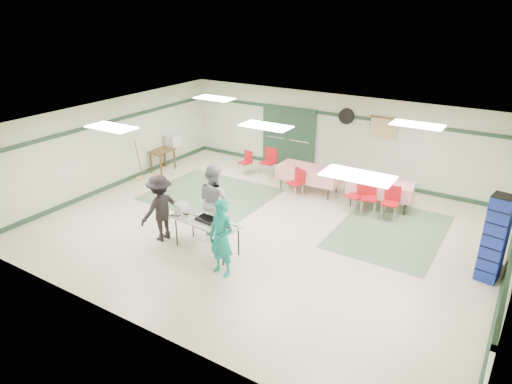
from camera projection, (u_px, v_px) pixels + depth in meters
The scene contains 40 objects.
floor at pixel (265, 227), 11.76m from camera, with size 11.00×11.00×0.00m, color beige.
ceiling at pixel (266, 125), 10.70m from camera, with size 11.00×11.00×0.00m, color white.
wall_back at pixel (337, 136), 14.75m from camera, with size 11.00×11.00×0.00m, color #B3BEA2.
wall_front at pixel (129, 260), 7.71m from camera, with size 11.00×11.00×0.00m, color #B3BEA2.
wall_left at pixel (111, 144), 13.91m from camera, with size 9.00×9.00×0.00m, color #B3BEA2.
trim_back at pixel (338, 115), 14.45m from camera, with size 11.00×0.06×0.10m, color #1F3928.
baseboard_back at pixel (334, 174), 15.23m from camera, with size 11.00×0.06×0.12m, color #1F3928.
trim_left at pixel (109, 122), 13.63m from camera, with size 9.00×0.06×0.10m, color #1F3928.
baseboard_left at pixel (117, 184), 14.40m from camera, with size 9.00×0.06×0.12m, color #1F3928.
baseboard_right at pixel (501, 292), 9.06m from camera, with size 9.00×0.06×0.12m, color #1F3928.
green_patch_a at pixel (211, 194), 13.76m from camera, with size 3.50×3.00×0.01m, color #637D5B.
green_patch_b at pixel (390, 231), 11.56m from camera, with size 2.50×3.50×0.01m, color #637D5B.
double_door_left at pixel (277, 136), 15.89m from camera, with size 0.90×0.06×2.10m, color gray.
double_door_right at pixel (301, 140), 15.43m from camera, with size 0.90×0.06×2.10m, color gray.
door_frame at pixel (288, 138), 15.64m from camera, with size 2.00×0.03×2.15m, color #1F3928.
wall_fan at pixel (346, 116), 14.28m from camera, with size 0.50×0.50×0.10m, color black.
scroll_banner at pixel (383, 128), 13.77m from camera, with size 0.80×0.02×0.60m, color tan.
serving_table at pixel (206, 223), 10.42m from camera, with size 1.73×0.83×0.76m.
sheet_tray_right at pixel (223, 227), 10.08m from camera, with size 0.56×0.43×0.02m, color silver.
sheet_tray_mid at pixel (209, 217), 10.56m from camera, with size 0.57×0.43×0.02m, color silver.
sheet_tray_left at pixel (183, 217), 10.59m from camera, with size 0.56×0.43×0.02m, color silver.
baking_pan at pixel (207, 219), 10.40m from camera, with size 0.48×0.30×0.08m, color black.
foam_box_stack at pixel (181, 208), 10.78m from camera, with size 0.26×0.24×0.24m, color white.
volunteer_teal at pixel (221, 238), 9.48m from camera, with size 0.62×0.40×1.69m, color #148984.
volunteer_grey at pixel (214, 200), 11.10m from camera, with size 0.88×0.69×1.81m, color gray.
volunteer_dark at pixel (160, 208), 10.89m from camera, with size 1.07×0.61×1.65m, color black.
dining_table_a at pixel (380, 188), 12.73m from camera, with size 1.86×1.04×0.77m.
dining_table_b at pixel (309, 173), 13.80m from camera, with size 1.89×0.85×0.77m.
chair_a at pixel (369, 194), 12.35m from camera, with size 0.55×0.55×0.92m.
chair_b at pixel (357, 192), 12.52m from camera, with size 0.53×0.53×0.88m.
chair_c at pixel (391, 199), 12.06m from camera, with size 0.45×0.45×0.90m.
chair_d at pixel (297, 180), 13.42m from camera, with size 0.52×0.52×0.87m.
chair_loose_a at pixel (269, 159), 15.00m from camera, with size 0.44×0.44×0.94m.
chair_loose_b at pixel (247, 160), 15.24m from camera, with size 0.44×0.44×0.79m.
crate_stack_blue_a at pixel (495, 241), 9.57m from camera, with size 0.39×0.39×1.50m, color navy.
crate_stack_red at pixel (495, 243), 9.90m from camera, with size 0.42×0.42×1.10m, color maroon.
crate_stack_blue_b at pixel (495, 239), 9.23m from camera, with size 0.42×0.42×1.90m, color navy.
printer_table at pixel (162, 153), 15.43m from camera, with size 0.57×0.86×0.74m.
office_printer at pixel (173, 141), 15.77m from camera, with size 0.46×0.40×0.36m, color #B3B3AE.
broom at pixel (138, 159), 14.65m from camera, with size 0.03×0.03×1.36m, color brown.
Camera 1 is at (5.35, -9.01, 5.42)m, focal length 32.00 mm.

